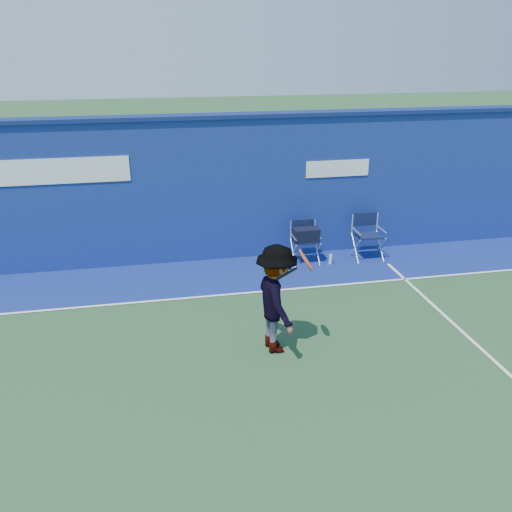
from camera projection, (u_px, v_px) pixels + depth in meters
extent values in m
plane|color=#274A29|center=(195.00, 406.00, 7.12)|extent=(80.00, 80.00, 0.00)
cube|color=navy|center=(169.00, 193.00, 11.29)|extent=(24.00, 0.40, 3.00)
cube|color=navy|center=(164.00, 117.00, 10.71)|extent=(24.00, 0.50, 0.08)
cube|color=white|center=(9.00, 173.00, 10.33)|extent=(4.50, 0.02, 0.50)
cube|color=white|center=(338.00, 169.00, 11.60)|extent=(1.40, 0.02, 0.35)
cube|color=navy|center=(176.00, 279.00, 10.85)|extent=(24.00, 1.80, 0.01)
cube|color=white|center=(179.00, 299.00, 10.03)|extent=(24.00, 0.06, 0.01)
cube|color=#0F1739|center=(305.00, 241.00, 11.51)|extent=(0.47, 0.40, 0.03)
cube|color=silver|center=(303.00, 229.00, 11.65)|extent=(0.54, 0.02, 0.39)
cube|color=#0F1739|center=(303.00, 225.00, 11.62)|extent=(0.47, 0.03, 0.27)
cube|color=black|center=(306.00, 235.00, 11.43)|extent=(0.54, 0.31, 0.29)
cube|color=#0F1739|center=(303.00, 224.00, 11.61)|extent=(0.39, 0.06, 0.21)
cube|color=#0F1739|center=(369.00, 236.00, 11.71)|extent=(0.51, 0.43, 0.03)
cube|color=silver|center=(365.00, 223.00, 11.86)|extent=(0.58, 0.03, 0.42)
cube|color=#0F1739|center=(365.00, 219.00, 11.83)|extent=(0.51, 0.03, 0.30)
cylinder|color=silver|center=(331.00, 259.00, 11.56)|extent=(0.07, 0.07, 0.21)
imported|color=#EA4738|center=(276.00, 299.00, 8.13)|extent=(0.73, 1.16, 1.71)
torus|color=#BA4518|center=(306.00, 260.00, 7.85)|extent=(0.26, 0.39, 0.33)
cylinder|color=gray|center=(306.00, 260.00, 7.85)|extent=(0.20, 0.33, 0.27)
cylinder|color=black|center=(287.00, 274.00, 7.83)|extent=(0.31, 0.07, 0.21)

